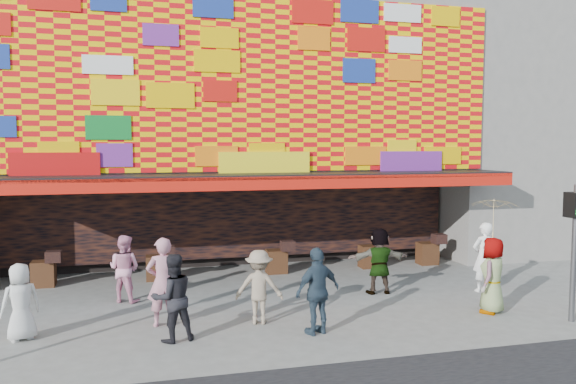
% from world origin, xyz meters
% --- Properties ---
extents(ground, '(90.00, 90.00, 0.00)m').
position_xyz_m(ground, '(0.00, 0.00, 0.00)').
color(ground, slate).
rests_on(ground, ground).
extents(shop_building, '(15.20, 9.40, 10.00)m').
position_xyz_m(shop_building, '(0.00, 8.18, 5.23)').
color(shop_building, gray).
rests_on(shop_building, ground).
extents(neighbor_right, '(11.00, 8.00, 12.00)m').
position_xyz_m(neighbor_right, '(13.00, 8.00, 6.00)').
color(neighbor_right, gray).
rests_on(neighbor_right, ground).
extents(signal_right, '(0.22, 0.20, 3.00)m').
position_xyz_m(signal_right, '(6.20, -1.50, 1.86)').
color(signal_right, '#59595B').
rests_on(signal_right, ground).
extents(ped_a, '(0.89, 0.78, 1.54)m').
position_xyz_m(ped_a, '(-5.20, 0.20, 0.77)').
color(ped_a, silver).
rests_on(ped_a, ground).
extents(ped_b, '(0.73, 0.52, 1.90)m').
position_xyz_m(ped_b, '(-2.45, 0.42, 0.95)').
color(ped_b, '#BE7B8D').
rests_on(ped_b, ground).
extents(ped_c, '(0.98, 0.85, 1.74)m').
position_xyz_m(ped_c, '(-2.30, -0.60, 0.87)').
color(ped_c, black).
rests_on(ped_c, ground).
extents(ped_d, '(1.15, 0.85, 1.60)m').
position_xyz_m(ped_d, '(-0.44, 0.07, 0.80)').
color(ped_d, gray).
rests_on(ped_d, ground).
extents(ped_e, '(1.13, 0.76, 1.78)m').
position_xyz_m(ped_e, '(0.58, -0.89, 0.89)').
color(ped_e, '#2C3D4D').
rests_on(ped_e, ground).
extents(ped_f, '(1.63, 0.65, 1.72)m').
position_xyz_m(ped_f, '(3.06, 1.70, 0.86)').
color(ped_f, gray).
rests_on(ped_f, ground).
extents(ped_g, '(1.01, 0.98, 1.74)m').
position_xyz_m(ped_g, '(4.89, -0.50, 0.87)').
color(ped_g, gray).
rests_on(ped_g, ground).
extents(ped_h, '(0.68, 0.46, 1.83)m').
position_xyz_m(ped_h, '(5.80, 1.20, 0.91)').
color(ped_h, white).
rests_on(ped_h, ground).
extents(ped_i, '(1.01, 0.94, 1.65)m').
position_xyz_m(ped_i, '(-3.31, 2.54, 0.83)').
color(ped_i, '#EF9BBC').
rests_on(ped_i, ground).
extents(parasol, '(1.26, 1.27, 1.90)m').
position_xyz_m(parasol, '(4.89, -0.50, 2.17)').
color(parasol, beige).
rests_on(parasol, ground).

